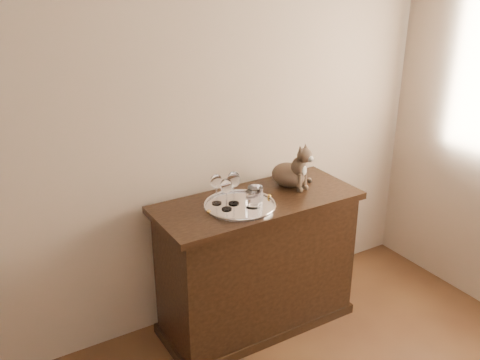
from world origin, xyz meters
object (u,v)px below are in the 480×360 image
object	(u,v)px
wine_glass_a	(216,189)
tumbler_a	(253,199)
sideboard	(257,264)
tumbler_c	(255,195)
cat	(289,164)
wine_glass_d	(234,188)
wine_glass_c	(226,194)
tray	(240,206)

from	to	relation	value
wine_glass_a	tumbler_a	world-z (taller)	wine_glass_a
sideboard	tumbler_c	xyz separation A→B (m)	(-0.05, -0.05, 0.48)
sideboard	wine_glass_a	xyz separation A→B (m)	(-0.23, 0.06, 0.52)
tumbler_a	cat	distance (m)	0.39
tumbler_a	tumbler_c	distance (m)	0.05
wine_glass_d	cat	world-z (taller)	cat
wine_glass_c	wine_glass_d	bearing A→B (deg)	31.18
tumbler_c	tray	bearing A→B (deg)	168.29
tray	wine_glass_d	distance (m)	0.11
wine_glass_c	wine_glass_d	distance (m)	0.08
tray	cat	xyz separation A→B (m)	(0.40, 0.10, 0.14)
sideboard	tray	bearing A→B (deg)	-167.52
sideboard	wine_glass_d	distance (m)	0.55
wine_glass_a	wine_glass_c	distance (m)	0.10
sideboard	wine_glass_c	xyz separation A→B (m)	(-0.22, -0.04, 0.52)
sideboard	wine_glass_c	size ratio (longest dim) A/B	6.69
sideboard	wine_glass_a	distance (m)	0.57
wine_glass_c	wine_glass_d	world-z (taller)	wine_glass_d
wine_glass_d	wine_glass_a	bearing A→B (deg)	146.78
wine_glass_c	cat	size ratio (longest dim) A/B	0.63
tray	wine_glass_a	size ratio (longest dim) A/B	2.29
cat	sideboard	bearing A→B (deg)	177.63
tumbler_a	wine_glass_c	bearing A→B (deg)	162.11
wine_glass_a	wine_glass_c	xyz separation A→B (m)	(0.01, -0.09, 0.00)
wine_glass_d	tumbler_a	world-z (taller)	wine_glass_d
sideboard	cat	distance (m)	0.63
tumbler_c	tumbler_a	bearing A→B (deg)	-137.16
wine_glass_c	cat	xyz separation A→B (m)	(0.49, 0.11, 0.04)
tumbler_a	sideboard	bearing A→B (deg)	44.23
tumbler_c	sideboard	bearing A→B (deg)	45.22
tray	wine_glass_a	distance (m)	0.16
wine_glass_a	wine_glass_d	distance (m)	0.10
wine_glass_c	tumbler_c	distance (m)	0.18
tray	tumbler_a	size ratio (longest dim) A/B	4.35
wine_glass_c	tray	bearing A→B (deg)	3.75
tumbler_c	wine_glass_c	bearing A→B (deg)	175.98
wine_glass_d	tray	bearing A→B (deg)	-63.14
tray	tumbler_c	distance (m)	0.10
tray	wine_glass_c	xyz separation A→B (m)	(-0.09, -0.01, 0.09)
tumbler_a	tumbler_c	size ratio (longest dim) A/B	0.95
wine_glass_d	tumbler_a	distance (m)	0.12
wine_glass_a	wine_glass_c	world-z (taller)	wine_glass_c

